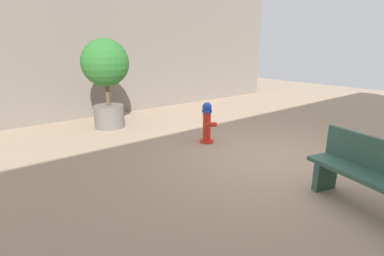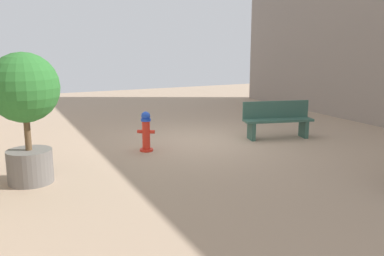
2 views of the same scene
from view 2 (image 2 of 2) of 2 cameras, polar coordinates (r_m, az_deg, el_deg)
The scene contains 4 objects.
ground_plane at distance 10.56m, azimuth 1.13°, elevation -1.77°, with size 23.40×23.40×0.00m, color tan.
fire_hydrant at distance 9.57m, azimuth -6.27°, elevation -0.44°, with size 0.38×0.37×0.92m.
bench_near at distance 11.03m, azimuth 11.53°, elevation 1.23°, with size 1.84×0.86×0.95m.
planter_tree at distance 7.74m, azimuth -21.80°, elevation 3.36°, with size 1.20×1.20×2.30m.
Camera 2 is at (4.60, 9.18, 2.47)m, focal length 39.16 mm.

